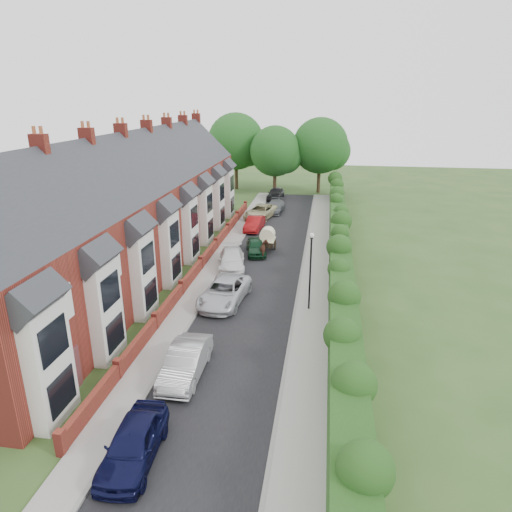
{
  "coord_description": "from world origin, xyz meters",
  "views": [
    {
      "loc": [
        4.12,
        -22.64,
        12.99
      ],
      "look_at": [
        -0.58,
        7.63,
        2.2
      ],
      "focal_mm": 32.0,
      "sensor_mm": 36.0,
      "label": 1
    }
  ],
  "objects_px": {
    "car_beige": "(261,212)",
    "horse_cart": "(267,238)",
    "horse": "(265,250)",
    "car_navy": "(133,443)",
    "car_white": "(232,260)",
    "car_silver_b": "(224,292)",
    "car_grey": "(275,207)",
    "car_red": "(254,224)",
    "lamppost": "(311,262)",
    "car_green": "(256,246)",
    "car_silver_a": "(186,362)",
    "car_black": "(275,194)"
  },
  "relations": [
    {
      "from": "car_silver_b",
      "to": "car_grey",
      "type": "height_order",
      "value": "car_silver_b"
    },
    {
      "from": "lamppost",
      "to": "car_navy",
      "type": "xyz_separation_m",
      "value": [
        -5.91,
        -13.8,
        -2.54
      ]
    },
    {
      "from": "car_silver_a",
      "to": "car_beige",
      "type": "height_order",
      "value": "car_silver_a"
    },
    {
      "from": "car_white",
      "to": "horse_cart",
      "type": "bearing_deg",
      "value": 53.04
    },
    {
      "from": "horse",
      "to": "horse_cart",
      "type": "relative_size",
      "value": 0.56
    },
    {
      "from": "car_navy",
      "to": "car_grey",
      "type": "bearing_deg",
      "value": 85.73
    },
    {
      "from": "car_red",
      "to": "horse",
      "type": "relative_size",
      "value": 2.53
    },
    {
      "from": "car_red",
      "to": "car_black",
      "type": "height_order",
      "value": "car_black"
    },
    {
      "from": "car_navy",
      "to": "car_silver_a",
      "type": "relative_size",
      "value": 0.95
    },
    {
      "from": "car_silver_b",
      "to": "car_red",
      "type": "distance_m",
      "value": 17.37
    },
    {
      "from": "car_red",
      "to": "lamppost",
      "type": "bearing_deg",
      "value": -66.83
    },
    {
      "from": "car_navy",
      "to": "car_white",
      "type": "height_order",
      "value": "car_navy"
    },
    {
      "from": "car_white",
      "to": "car_red",
      "type": "relative_size",
      "value": 1.16
    },
    {
      "from": "car_grey",
      "to": "car_white",
      "type": "bearing_deg",
      "value": -90.07
    },
    {
      "from": "car_silver_a",
      "to": "horse_cart",
      "type": "relative_size",
      "value": 1.57
    },
    {
      "from": "car_silver_a",
      "to": "car_white",
      "type": "distance_m",
      "value": 14.82
    },
    {
      "from": "car_grey",
      "to": "car_black",
      "type": "height_order",
      "value": "car_black"
    },
    {
      "from": "car_white",
      "to": "car_red",
      "type": "height_order",
      "value": "car_white"
    },
    {
      "from": "car_white",
      "to": "horse_cart",
      "type": "relative_size",
      "value": 1.65
    },
    {
      "from": "horse",
      "to": "car_beige",
      "type": "bearing_deg",
      "value": -90.46
    },
    {
      "from": "lamppost",
      "to": "car_grey",
      "type": "bearing_deg",
      "value": 101.37
    },
    {
      "from": "horse_cart",
      "to": "lamppost",
      "type": "bearing_deg",
      "value": -69.75
    },
    {
      "from": "car_navy",
      "to": "car_red",
      "type": "relative_size",
      "value": 1.04
    },
    {
      "from": "car_silver_a",
      "to": "car_green",
      "type": "height_order",
      "value": "car_silver_a"
    },
    {
      "from": "car_white",
      "to": "horse",
      "type": "height_order",
      "value": "car_white"
    },
    {
      "from": "car_silver_b",
      "to": "car_beige",
      "type": "xyz_separation_m",
      "value": [
        -0.82,
        22.21,
        -0.01
      ]
    },
    {
      "from": "car_beige",
      "to": "horse_cart",
      "type": "relative_size",
      "value": 1.82
    },
    {
      "from": "lamppost",
      "to": "car_green",
      "type": "xyz_separation_m",
      "value": [
        -5.03,
        10.36,
        -2.63
      ]
    },
    {
      "from": "car_silver_a",
      "to": "horse_cart",
      "type": "height_order",
      "value": "horse_cart"
    },
    {
      "from": "lamppost",
      "to": "car_navy",
      "type": "height_order",
      "value": "lamppost"
    },
    {
      "from": "car_red",
      "to": "car_grey",
      "type": "bearing_deg",
      "value": 84.77
    },
    {
      "from": "car_silver_a",
      "to": "car_red",
      "type": "xyz_separation_m",
      "value": [
        -0.72,
        25.86,
        -0.07
      ]
    },
    {
      "from": "car_white",
      "to": "car_grey",
      "type": "height_order",
      "value": "car_white"
    },
    {
      "from": "car_grey",
      "to": "car_black",
      "type": "xyz_separation_m",
      "value": [
        -0.77,
        7.14,
        0.08
      ]
    },
    {
      "from": "car_green",
      "to": "car_beige",
      "type": "relative_size",
      "value": 0.73
    },
    {
      "from": "car_silver_b",
      "to": "car_white",
      "type": "distance_m",
      "value": 6.36
    },
    {
      "from": "car_silver_a",
      "to": "car_silver_b",
      "type": "bearing_deg",
      "value": 89.44
    },
    {
      "from": "car_red",
      "to": "horse",
      "type": "xyz_separation_m",
      "value": [
        2.17,
        -8.19,
        0.01
      ]
    },
    {
      "from": "lamppost",
      "to": "car_silver_b",
      "type": "bearing_deg",
      "value": 176.94
    },
    {
      "from": "car_white",
      "to": "car_beige",
      "type": "distance_m",
      "value": 15.91
    },
    {
      "from": "car_silver_a",
      "to": "car_white",
      "type": "relative_size",
      "value": 0.95
    },
    {
      "from": "car_green",
      "to": "car_beige",
      "type": "xyz_separation_m",
      "value": [
        -1.37,
        12.14,
        0.08
      ]
    },
    {
      "from": "car_black",
      "to": "horse_cart",
      "type": "relative_size",
      "value": 1.52
    },
    {
      "from": "car_silver_b",
      "to": "car_grey",
      "type": "xyz_separation_m",
      "value": [
        0.45,
        25.2,
        -0.08
      ]
    },
    {
      "from": "car_green",
      "to": "car_beige",
      "type": "height_order",
      "value": "car_beige"
    },
    {
      "from": "car_grey",
      "to": "car_red",
      "type": "bearing_deg",
      "value": -94.9
    },
    {
      "from": "horse_cart",
      "to": "car_navy",
      "type": "bearing_deg",
      "value": -93.98
    },
    {
      "from": "car_silver_b",
      "to": "car_white",
      "type": "height_order",
      "value": "car_silver_b"
    },
    {
      "from": "lamppost",
      "to": "car_green",
      "type": "height_order",
      "value": "lamppost"
    },
    {
      "from": "car_white",
      "to": "car_black",
      "type": "height_order",
      "value": "car_black"
    }
  ]
}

